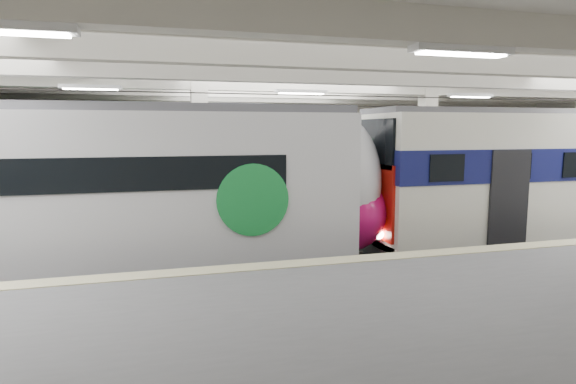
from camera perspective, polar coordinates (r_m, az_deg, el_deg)
name	(u,v)px	position (r m, az deg, el deg)	size (l,w,h in m)	color
station_hall	(348,153)	(11.45, 7.10, 4.60)	(36.00, 24.00, 5.75)	black
modern_emu	(153,196)	(12.40, -15.70, -0.42)	(13.61, 2.81, 4.40)	silver
older_rer	(563,177)	(17.59, 29.80, 1.57)	(13.30, 2.94, 4.39)	silver
far_train	(44,170)	(18.21, -26.93, 2.31)	(14.85, 3.03, 4.71)	silver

